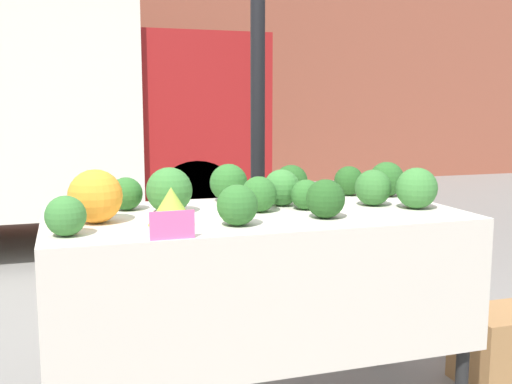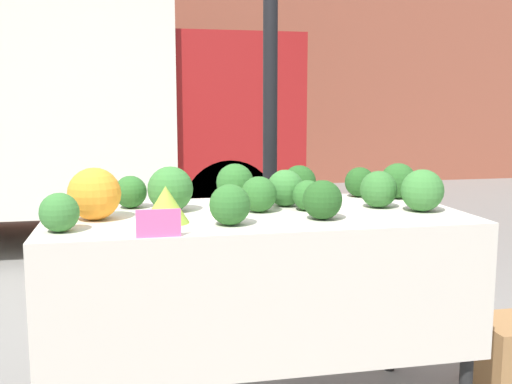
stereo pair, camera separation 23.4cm
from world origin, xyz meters
TOP-DOWN VIEW (x-y plane):
  - tent_pole at (0.19, 0.56)m, footprint 0.07×0.07m
  - parked_truck at (-1.56, 3.71)m, footprint 4.91×1.93m
  - market_table at (0.00, -0.06)m, footprint 1.61×0.79m
  - orange_cauliflower at (-0.61, -0.04)m, footprint 0.19×0.19m
  - romanesco_head at (-0.36, -0.15)m, footprint 0.17×0.17m
  - broccoli_head_0 at (0.65, -0.12)m, footprint 0.17×0.17m
  - broccoli_head_1 at (-0.33, 0.08)m, footprint 0.18×0.18m
  - broccoli_head_2 at (0.21, -0.20)m, footprint 0.15×0.15m
  - broccoli_head_3 at (0.51, -0.00)m, footprint 0.15×0.15m
  - broccoli_head_4 at (0.21, -0.01)m, footprint 0.12×0.12m
  - broccoli_head_5 at (-0.48, 0.20)m, footprint 0.13×0.13m
  - broccoli_head_6 at (0.26, 0.30)m, footprint 0.15×0.15m
  - broccoli_head_7 at (-0.03, 0.29)m, footprint 0.16×0.16m
  - broccoli_head_8 at (0.01, -0.00)m, footprint 0.14×0.14m
  - broccoli_head_9 at (-0.71, -0.23)m, footprint 0.13×0.13m
  - broccoli_head_10 at (0.15, 0.11)m, footprint 0.15×0.15m
  - broccoli_head_11 at (0.70, 0.21)m, footprint 0.16×0.16m
  - broccoli_head_12 at (0.55, 0.29)m, footprint 0.14×0.14m
  - broccoli_head_13 at (-0.14, -0.23)m, footprint 0.14×0.14m
  - price_sign at (-0.40, -0.38)m, footprint 0.14×0.01m

SIDE VIEW (x-z plane):
  - market_table at x=0.00m, z-range 0.31..1.19m
  - price_sign at x=-0.40m, z-range 0.88..0.97m
  - broccoli_head_4 at x=0.21m, z-range 0.88..1.00m
  - broccoli_head_9 at x=-0.71m, z-range 0.88..1.01m
  - broccoli_head_5 at x=-0.48m, z-range 0.88..1.01m
  - romanesco_head at x=-0.36m, z-range 0.88..1.01m
  - broccoli_head_12 at x=0.55m, z-range 0.88..1.01m
  - broccoli_head_8 at x=0.01m, z-range 0.88..1.02m
  - broccoli_head_13 at x=-0.14m, z-range 0.88..1.02m
  - broccoli_head_2 at x=0.21m, z-range 0.88..1.02m
  - broccoli_head_6 at x=0.26m, z-range 0.88..1.03m
  - broccoli_head_3 at x=0.51m, z-range 0.88..1.03m
  - broccoli_head_10 at x=0.15m, z-range 0.88..1.03m
  - broccoli_head_11 at x=0.70m, z-range 0.88..1.04m
  - broccoli_head_7 at x=-0.03m, z-range 0.88..1.04m
  - broccoli_head_0 at x=0.65m, z-range 0.88..1.04m
  - broccoli_head_1 at x=-0.33m, z-range 0.88..1.06m
  - orange_cauliflower at x=-0.61m, z-range 0.88..1.07m
  - tent_pole at x=0.19m, z-range 0.00..2.70m
  - parked_truck at x=-1.56m, z-range 0.10..2.63m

